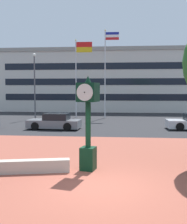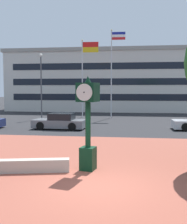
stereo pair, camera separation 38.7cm
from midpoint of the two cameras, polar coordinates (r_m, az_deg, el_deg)
ground_plane at (r=9.67m, az=1.97°, el=-14.81°), size 200.00×200.00×0.00m
plaza_brick_paving at (r=12.30m, az=3.21°, el=-10.51°), size 44.00×13.53×0.01m
planter_wall at (r=11.31m, az=-12.22°, el=-10.67°), size 3.21×1.06×0.50m
street_clock at (r=11.03m, az=-0.14°, el=-1.35°), size 0.89×0.93×3.74m
car_street_distant at (r=22.83m, az=-6.39°, el=-2.02°), size 4.29×2.05×1.28m
flagpole_primary at (r=31.50m, az=-1.48°, el=8.52°), size 1.88×0.14×8.69m
flagpole_secondary at (r=31.20m, az=4.27°, el=9.02°), size 1.57×0.14×9.70m
civic_building at (r=46.11m, az=3.39°, el=6.26°), size 29.72×15.58×8.97m
street_lamp_post at (r=30.83m, az=-10.27°, el=6.55°), size 0.36×0.36×7.02m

